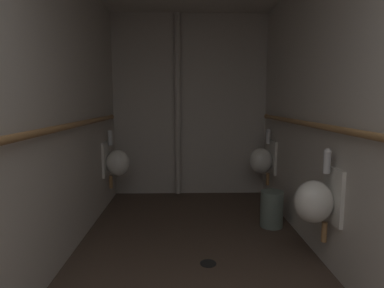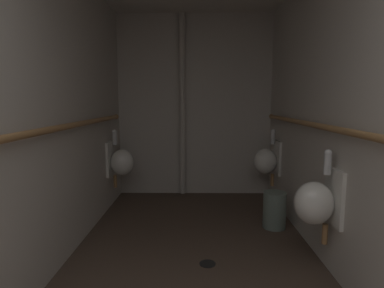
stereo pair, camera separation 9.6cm
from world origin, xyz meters
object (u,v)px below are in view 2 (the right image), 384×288
Objects in this scene: standpipe_back_wall at (182,106)px; floor_drain at (207,263)px; urinal_right_mid at (317,202)px; waste_bin at (274,210)px; urinal_right_far at (267,160)px; urinal_left_mid at (121,162)px.

floor_drain is at bearing -81.73° from standpipe_back_wall.
urinal_right_mid reaches higher than waste_bin.
floor_drain is at bearing -117.91° from urinal_right_far.
urinal_right_mid is 5.39× the size of floor_drain.
waste_bin is at bearing -95.94° from urinal_right_far.
standpipe_back_wall is at bearing 130.83° from waste_bin.
urinal_left_mid is 1.00× the size of urinal_right_mid.
standpipe_back_wall reaches higher than urinal_right_mid.
waste_bin is (1.05, -1.21, -1.10)m from standpipe_back_wall.
urinal_right_far is at bearing -20.48° from standpipe_back_wall.
urinal_left_mid is 0.30× the size of standpipe_back_wall.
standpipe_back_wall reaches higher than waste_bin.
urinal_left_mid is 2.51m from urinal_right_mid.
urinal_left_mid is 1.00× the size of urinal_right_far.
standpipe_back_wall is (-1.13, 0.42, 0.70)m from urinal_right_far.
urinal_right_mid is at bearing -9.64° from floor_drain.
urinal_left_mid reaches higher than waste_bin.
standpipe_back_wall reaches higher than floor_drain.
urinal_left_mid is 1.91× the size of waste_bin.
standpipe_back_wall is at bearing 117.76° from urinal_right_mid.
waste_bin is at bearing 95.03° from urinal_right_mid.
urinal_right_far is at bearing 84.06° from waste_bin.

